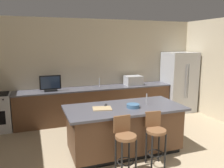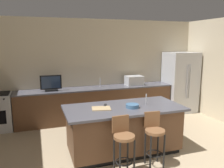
{
  "view_description": "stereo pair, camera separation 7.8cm",
  "coord_description": "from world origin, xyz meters",
  "px_view_note": "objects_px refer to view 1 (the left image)",
  "views": [
    {
      "loc": [
        -1.71,
        -1.55,
        2.16
      ],
      "look_at": [
        -0.01,
        3.24,
        1.2
      ],
      "focal_mm": 36.45,
      "sensor_mm": 36.0,
      "label": 1
    },
    {
      "loc": [
        -1.64,
        -1.57,
        2.16
      ],
      "look_at": [
        -0.01,
        3.24,
        1.2
      ],
      "focal_mm": 36.45,
      "sensor_mm": 36.0,
      "label": 2
    }
  ],
  "objects_px": {
    "refrigerator": "(179,82)",
    "bar_stool_left": "(125,141)",
    "kitchen_island": "(124,129)",
    "cutting_board": "(102,108)",
    "tv_remote": "(106,105)",
    "fruit_bowl": "(133,106)",
    "bar_stool_right": "(155,135)",
    "tv_monitor": "(50,84)",
    "microwave": "(133,80)"
  },
  "relations": [
    {
      "from": "microwave",
      "to": "bar_stool_right",
      "type": "relative_size",
      "value": 0.5
    },
    {
      "from": "microwave",
      "to": "cutting_board",
      "type": "xyz_separation_m",
      "value": [
        -1.57,
        -2.01,
        -0.11
      ]
    },
    {
      "from": "tv_monitor",
      "to": "cutting_board",
      "type": "xyz_separation_m",
      "value": [
        0.77,
        -1.96,
        -0.17
      ]
    },
    {
      "from": "bar_stool_left",
      "to": "tv_remote",
      "type": "height_order",
      "value": "bar_stool_left"
    },
    {
      "from": "kitchen_island",
      "to": "cutting_board",
      "type": "relative_size",
      "value": 6.56
    },
    {
      "from": "refrigerator",
      "to": "bar_stool_left",
      "type": "xyz_separation_m",
      "value": [
        -2.94,
        -2.69,
        -0.33
      ]
    },
    {
      "from": "microwave",
      "to": "tv_monitor",
      "type": "height_order",
      "value": "tv_monitor"
    },
    {
      "from": "bar_stool_left",
      "to": "cutting_board",
      "type": "distance_m",
      "value": 0.84
    },
    {
      "from": "microwave",
      "to": "tv_remote",
      "type": "bearing_deg",
      "value": -128.19
    },
    {
      "from": "tv_monitor",
      "to": "bar_stool_right",
      "type": "xyz_separation_m",
      "value": [
        1.52,
        -2.61,
        -0.53
      ]
    },
    {
      "from": "bar_stool_right",
      "to": "refrigerator",
      "type": "bearing_deg",
      "value": 53.28
    },
    {
      "from": "microwave",
      "to": "refrigerator",
      "type": "bearing_deg",
      "value": -2.82
    },
    {
      "from": "bar_stool_right",
      "to": "tv_remote",
      "type": "relative_size",
      "value": 5.6
    },
    {
      "from": "bar_stool_right",
      "to": "tv_remote",
      "type": "distance_m",
      "value": 1.1
    },
    {
      "from": "microwave",
      "to": "bar_stool_left",
      "type": "bearing_deg",
      "value": -117.31
    },
    {
      "from": "bar_stool_left",
      "to": "cutting_board",
      "type": "relative_size",
      "value": 2.83
    },
    {
      "from": "kitchen_island",
      "to": "cutting_board",
      "type": "height_order",
      "value": "cutting_board"
    },
    {
      "from": "kitchen_island",
      "to": "bar_stool_left",
      "type": "distance_m",
      "value": 0.81
    },
    {
      "from": "kitchen_island",
      "to": "microwave",
      "type": "xyz_separation_m",
      "value": [
        1.12,
        2.02,
        0.57
      ]
    },
    {
      "from": "bar_stool_left",
      "to": "tv_remote",
      "type": "bearing_deg",
      "value": 88.5
    },
    {
      "from": "kitchen_island",
      "to": "bar_stool_right",
      "type": "xyz_separation_m",
      "value": [
        0.31,
        -0.65,
        0.1
      ]
    },
    {
      "from": "tv_monitor",
      "to": "cutting_board",
      "type": "relative_size",
      "value": 1.53
    },
    {
      "from": "cutting_board",
      "to": "kitchen_island",
      "type": "bearing_deg",
      "value": -0.71
    },
    {
      "from": "bar_stool_left",
      "to": "bar_stool_right",
      "type": "xyz_separation_m",
      "value": [
        0.61,
        0.1,
        -0.02
      ]
    },
    {
      "from": "kitchen_island",
      "to": "bar_stool_left",
      "type": "bearing_deg",
      "value": -112.14
    },
    {
      "from": "fruit_bowl",
      "to": "tv_remote",
      "type": "bearing_deg",
      "value": 146.95
    },
    {
      "from": "kitchen_island",
      "to": "fruit_bowl",
      "type": "height_order",
      "value": "fruit_bowl"
    },
    {
      "from": "kitchen_island",
      "to": "tv_monitor",
      "type": "xyz_separation_m",
      "value": [
        -1.22,
        1.96,
        0.62
      ]
    },
    {
      "from": "microwave",
      "to": "bar_stool_left",
      "type": "xyz_separation_m",
      "value": [
        -1.43,
        -2.76,
        -0.45
      ]
    },
    {
      "from": "refrigerator",
      "to": "kitchen_island",
      "type": "bearing_deg",
      "value": -143.64
    },
    {
      "from": "refrigerator",
      "to": "tv_monitor",
      "type": "distance_m",
      "value": 3.86
    },
    {
      "from": "kitchen_island",
      "to": "fruit_bowl",
      "type": "bearing_deg",
      "value": -41.4
    },
    {
      "from": "bar_stool_right",
      "to": "tv_monitor",
      "type": "bearing_deg",
      "value": 125.52
    },
    {
      "from": "fruit_bowl",
      "to": "cutting_board",
      "type": "bearing_deg",
      "value": 168.47
    },
    {
      "from": "tv_remote",
      "to": "cutting_board",
      "type": "xyz_separation_m",
      "value": [
        -0.13,
        -0.17,
        -0.0
      ]
    },
    {
      "from": "bar_stool_right",
      "to": "tv_remote",
      "type": "bearing_deg",
      "value": 132.5
    },
    {
      "from": "microwave",
      "to": "tv_remote",
      "type": "distance_m",
      "value": 2.34
    },
    {
      "from": "refrigerator",
      "to": "cutting_board",
      "type": "xyz_separation_m",
      "value": [
        -3.09,
        -1.94,
        0.01
      ]
    },
    {
      "from": "fruit_bowl",
      "to": "microwave",
      "type": "bearing_deg",
      "value": 64.94
    },
    {
      "from": "refrigerator",
      "to": "microwave",
      "type": "bearing_deg",
      "value": 177.18
    },
    {
      "from": "tv_monitor",
      "to": "bar_stool_left",
      "type": "height_order",
      "value": "tv_monitor"
    },
    {
      "from": "bar_stool_right",
      "to": "fruit_bowl",
      "type": "distance_m",
      "value": 0.69
    },
    {
      "from": "tv_remote",
      "to": "fruit_bowl",
      "type": "bearing_deg",
      "value": -10.17
    },
    {
      "from": "bar_stool_left",
      "to": "tv_monitor",
      "type": "bearing_deg",
      "value": 106.01
    },
    {
      "from": "tv_remote",
      "to": "bar_stool_right",
      "type": "bearing_deg",
      "value": -29.86
    },
    {
      "from": "kitchen_island",
      "to": "tv_monitor",
      "type": "bearing_deg",
      "value": 121.79
    },
    {
      "from": "tv_monitor",
      "to": "bar_stool_right",
      "type": "bearing_deg",
      "value": -59.72
    },
    {
      "from": "tv_monitor",
      "to": "tv_remote",
      "type": "xyz_separation_m",
      "value": [
        0.9,
        -1.78,
        -0.16
      ]
    },
    {
      "from": "microwave",
      "to": "bar_stool_right",
      "type": "xyz_separation_m",
      "value": [
        -0.81,
        -2.66,
        -0.47
      ]
    },
    {
      "from": "kitchen_island",
      "to": "refrigerator",
      "type": "bearing_deg",
      "value": 36.36
    }
  ]
}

